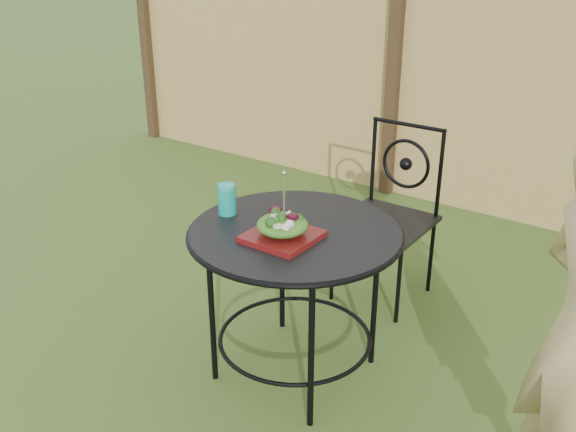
% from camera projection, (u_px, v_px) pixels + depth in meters
% --- Properties ---
extents(ground, '(60.00, 60.00, 0.00)m').
position_uv_depth(ground, '(422.00, 406.00, 2.77)').
color(ground, '#264817').
rests_on(ground, ground).
extents(patio_table, '(0.92, 0.92, 0.72)m').
position_uv_depth(patio_table, '(295.00, 259.00, 2.77)').
color(patio_table, black).
rests_on(patio_table, ground).
extents(patio_chair, '(0.46, 0.46, 0.95)m').
position_uv_depth(patio_chair, '(390.00, 209.00, 3.46)').
color(patio_chair, black).
rests_on(patio_chair, ground).
extents(salad_plate, '(0.27, 0.27, 0.02)m').
position_uv_depth(salad_plate, '(282.00, 236.00, 2.62)').
color(salad_plate, '#3F090B').
rests_on(salad_plate, patio_table).
extents(salad, '(0.21, 0.21, 0.08)m').
position_uv_depth(salad, '(282.00, 225.00, 2.60)').
color(salad, '#235614').
rests_on(salad, salad_plate).
extents(fork, '(0.01, 0.01, 0.18)m').
position_uv_depth(fork, '(284.00, 196.00, 2.54)').
color(fork, silver).
rests_on(fork, salad).
extents(drinking_glass, '(0.08, 0.08, 0.14)m').
position_uv_depth(drinking_glass, '(227.00, 199.00, 2.84)').
color(drinking_glass, '#0DA094').
rests_on(drinking_glass, patio_table).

